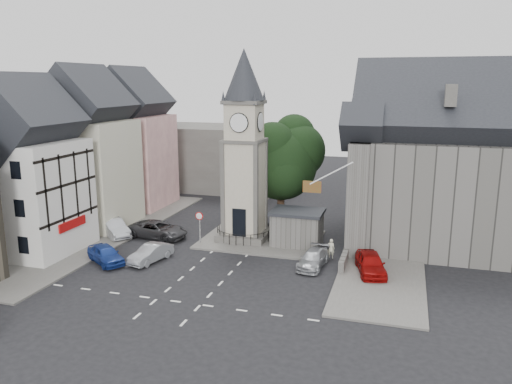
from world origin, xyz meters
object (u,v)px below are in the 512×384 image
(clock_tower, at_px, (244,147))
(pedestrian, at_px, (331,249))
(car_west_blue, at_px, (106,254))
(stone_shelter, at_px, (297,228))
(car_east_red, at_px, (371,263))

(clock_tower, bearing_deg, pedestrian, -18.91)
(car_west_blue, relative_size, pedestrian, 2.62)
(clock_tower, bearing_deg, stone_shelter, -5.84)
(clock_tower, xyz_separation_m, stone_shelter, (4.80, -0.49, -6.57))
(pedestrian, bearing_deg, clock_tower, -20.47)
(stone_shelter, height_order, pedestrian, stone_shelter)
(car_east_red, distance_m, pedestrian, 4.00)
(car_west_blue, bearing_deg, car_east_red, -45.08)
(pedestrian, bearing_deg, car_west_blue, 18.77)
(car_east_red, height_order, pedestrian, pedestrian)
(stone_shelter, height_order, car_west_blue, stone_shelter)
(clock_tower, height_order, car_west_blue, clock_tower)
(clock_tower, distance_m, car_east_red, 14.35)
(clock_tower, height_order, pedestrian, clock_tower)
(stone_shelter, bearing_deg, car_west_blue, -147.67)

